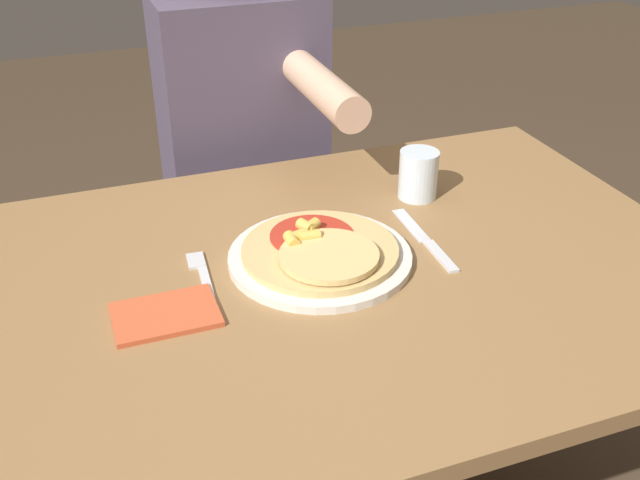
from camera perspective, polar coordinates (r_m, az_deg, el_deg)
name	(u,v)px	position (r m, az deg, el deg)	size (l,w,h in m)	color
dining_table	(342,321)	(1.26, 1.66, -6.19)	(1.20, 0.86, 0.73)	olive
plate	(320,257)	(1.22, 0.00, -1.34)	(0.30, 0.30, 0.01)	silver
pizza	(321,250)	(1.20, 0.04, -0.77)	(0.26, 0.26, 0.04)	tan
fork	(203,277)	(1.19, -8.91, -2.81)	(0.03, 0.18, 0.00)	silver
knife	(425,240)	(1.29, 8.03, 0.00)	(0.03, 0.22, 0.00)	silver
drinking_glass	(418,174)	(1.41, 7.50, 4.98)	(0.07, 0.07, 0.09)	silver
napkin	(166,315)	(1.11, -11.69, -5.58)	(0.15, 0.11, 0.01)	#C6512D
person_diner	(242,136)	(1.73, -5.94, 7.90)	(0.35, 0.52, 1.23)	#2D2D38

